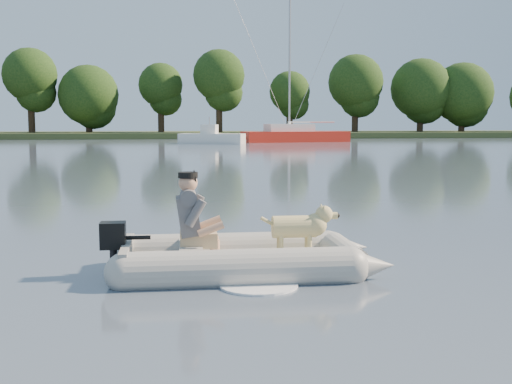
{
  "coord_description": "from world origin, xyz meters",
  "views": [
    {
      "loc": [
        -0.95,
        -7.92,
        1.88
      ],
      "look_at": [
        0.3,
        2.03,
        0.75
      ],
      "focal_mm": 45.0,
      "sensor_mm": 36.0,
      "label": 1
    }
  ],
  "objects": [
    {
      "name": "motorboat",
      "position": [
        1.95,
        43.12,
        1.02
      ],
      "size": [
        5.66,
        3.59,
        2.24
      ],
      "primitive_type": null,
      "rotation": [
        0.0,
        0.0,
        -0.32
      ],
      "color": "white",
      "rests_on": "water"
    },
    {
      "name": "water",
      "position": [
        0.0,
        0.0,
        0.0
      ],
      "size": [
        160.0,
        160.0,
        0.0
      ],
      "primitive_type": "plane",
      "color": "slate",
      "rests_on": "ground"
    },
    {
      "name": "man",
      "position": [
        -0.78,
        -0.12,
        0.75
      ],
      "size": [
        0.7,
        0.6,
        1.04
      ],
      "primitive_type": null,
      "rotation": [
        0.0,
        0.0,
        0.0
      ],
      "color": "#59585C",
      "rests_on": "dinghy"
    },
    {
      "name": "treeline",
      "position": [
        5.75,
        61.07,
        5.3
      ],
      "size": [
        84.66,
        7.35,
        9.27
      ],
      "color": "#332316",
      "rests_on": "shore_bank"
    },
    {
      "name": "outboard_motor",
      "position": [
        -1.71,
        -0.17,
        0.3
      ],
      "size": [
        0.4,
        0.28,
        0.76
      ],
      "primitive_type": null,
      "rotation": [
        0.0,
        0.0,
        0.0
      ],
      "color": "black",
      "rests_on": "dinghy"
    },
    {
      "name": "shore_bank",
      "position": [
        0.0,
        62.0,
        0.25
      ],
      "size": [
        160.0,
        12.0,
        0.7
      ],
      "primitive_type": "cube",
      "color": "#47512D",
      "rests_on": "water"
    },
    {
      "name": "dog",
      "position": [
        0.51,
        -0.11,
        0.5
      ],
      "size": [
        0.9,
        0.32,
        0.6
      ],
      "primitive_type": null,
      "rotation": [
        0.0,
        0.0,
        0.0
      ],
      "color": "tan",
      "rests_on": "dinghy"
    },
    {
      "name": "sailboat",
      "position": [
        9.26,
        46.7,
        0.55
      ],
      "size": [
        9.49,
        4.34,
        12.57
      ],
      "rotation": [
        0.0,
        0.0,
        0.18
      ],
      "color": "red",
      "rests_on": "water"
    },
    {
      "name": "dinghy",
      "position": [
        -0.11,
        -0.17,
        0.57
      ],
      "size": [
        4.25,
        2.58,
        1.34
      ],
      "primitive_type": null,
      "rotation": [
        0.0,
        0.0,
        0.0
      ],
      "color": "#9C9C97",
      "rests_on": "water"
    }
  ]
}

